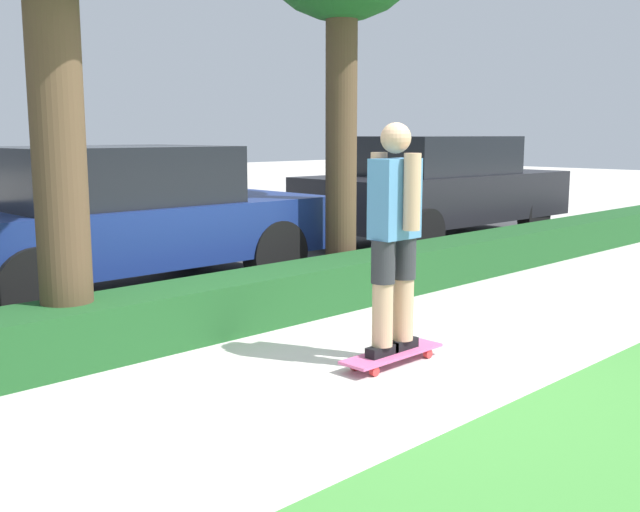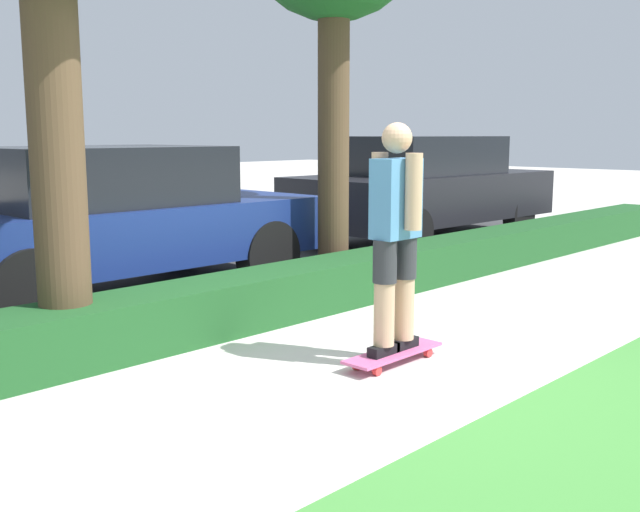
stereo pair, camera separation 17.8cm
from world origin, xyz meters
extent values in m
plane|color=beige|center=(0.00, 0.00, 0.00)|extent=(60.00, 60.00, 0.00)
cube|color=#38383A|center=(0.00, 4.20, 0.00)|extent=(18.04, 5.00, 0.01)
cube|color=#1E5123|center=(0.00, 1.60, 0.22)|extent=(18.04, 0.60, 0.43)
cube|color=#DB5B93|center=(0.25, 0.02, 0.08)|extent=(0.87, 0.24, 0.02)
cylinder|color=red|center=(0.54, -0.07, 0.03)|extent=(0.07, 0.04, 0.07)
cylinder|color=red|center=(0.54, 0.11, 0.03)|extent=(0.07, 0.04, 0.07)
cylinder|color=red|center=(-0.04, -0.07, 0.03)|extent=(0.07, 0.04, 0.07)
cylinder|color=red|center=(-0.04, 0.11, 0.03)|extent=(0.07, 0.04, 0.07)
cube|color=black|center=(0.14, 0.02, 0.12)|extent=(0.26, 0.09, 0.07)
cylinder|color=tan|center=(0.14, 0.02, 0.53)|extent=(0.15, 0.15, 0.74)
cylinder|color=#2D2D33|center=(0.14, 0.02, 0.75)|extent=(0.17, 0.17, 0.30)
cube|color=black|center=(0.36, 0.02, 0.12)|extent=(0.26, 0.09, 0.07)
cylinder|color=tan|center=(0.36, 0.02, 0.53)|extent=(0.15, 0.15, 0.74)
cylinder|color=#2D2D33|center=(0.36, 0.02, 0.75)|extent=(0.17, 0.17, 0.30)
cube|color=#4C84B7|center=(0.25, 0.02, 1.18)|extent=(0.36, 0.19, 0.55)
cylinder|color=tan|center=(0.25, -0.13, 1.23)|extent=(0.12, 0.12, 0.52)
cylinder|color=tan|center=(0.25, 0.17, 1.23)|extent=(0.12, 0.12, 0.52)
sphere|color=tan|center=(0.25, 0.02, 1.59)|extent=(0.21, 0.21, 0.21)
cylinder|color=brown|center=(-1.34, 1.70, 1.51)|extent=(0.37, 0.37, 3.01)
cylinder|color=brown|center=(1.97, 2.19, 1.59)|extent=(0.33, 0.33, 3.18)
cube|color=navy|center=(0.11, 3.46, 0.65)|extent=(4.23, 1.93, 0.57)
cube|color=black|center=(-0.02, 3.46, 1.21)|extent=(2.21, 1.68, 0.56)
cylinder|color=black|center=(1.41, 2.60, 0.36)|extent=(0.72, 0.22, 0.72)
cylinder|color=black|center=(1.41, 4.33, 0.36)|extent=(0.72, 0.22, 0.72)
cylinder|color=black|center=(-1.20, 2.60, 0.36)|extent=(0.72, 0.22, 0.72)
cube|color=black|center=(5.52, 3.55, 0.67)|extent=(4.59, 1.93, 0.69)
cube|color=black|center=(5.38, 3.55, 1.30)|extent=(2.41, 1.65, 0.56)
cylinder|color=black|center=(6.93, 2.73, 0.33)|extent=(0.65, 0.21, 0.65)
cylinder|color=black|center=(6.93, 4.38, 0.33)|extent=(0.65, 0.21, 0.65)
cylinder|color=black|center=(4.11, 2.73, 0.33)|extent=(0.65, 0.21, 0.65)
cylinder|color=black|center=(4.11, 4.38, 0.33)|extent=(0.65, 0.21, 0.65)
camera|label=1|loc=(-3.70, -3.27, 1.62)|focal=42.00mm
camera|label=2|loc=(-3.83, -3.15, 1.62)|focal=42.00mm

